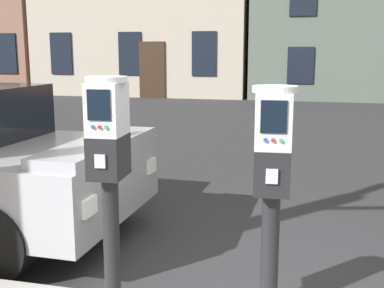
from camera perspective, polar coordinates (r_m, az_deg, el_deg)
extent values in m
cylinder|color=black|center=(2.78, -9.33, -13.48)|extent=(0.10, 0.10, 0.97)
cube|color=black|center=(2.60, -9.73, -1.40)|extent=(0.18, 0.25, 0.22)
cube|color=#A5A8AD|center=(2.48, -10.72, -2.01)|extent=(0.06, 0.02, 0.07)
cube|color=#B7BABF|center=(2.56, -9.91, 4.07)|extent=(0.18, 0.24, 0.27)
cube|color=black|center=(2.44, -10.89, 4.50)|extent=(0.12, 0.02, 0.15)
cylinder|color=blue|center=(2.47, -11.57, 1.97)|extent=(0.02, 0.01, 0.02)
cylinder|color=red|center=(2.45, -10.81, 1.95)|extent=(0.02, 0.01, 0.02)
cylinder|color=green|center=(2.44, -10.05, 1.93)|extent=(0.02, 0.01, 0.02)
cylinder|color=#B7BABF|center=(2.54, -10.02, 7.47)|extent=(0.23, 0.23, 0.03)
cylinder|color=black|center=(2.60, 8.99, -15.58)|extent=(0.10, 0.10, 0.95)
cube|color=black|center=(2.40, 9.40, -3.01)|extent=(0.18, 0.25, 0.22)
cube|color=#A5A8AD|center=(2.28, 9.34, -3.76)|extent=(0.06, 0.02, 0.07)
cube|color=#B7BABF|center=(2.35, 9.58, 2.76)|extent=(0.18, 0.24, 0.27)
cube|color=black|center=(2.23, 9.56, 3.16)|extent=(0.12, 0.02, 0.15)
cylinder|color=blue|center=(2.25, 8.58, 0.47)|extent=(0.02, 0.01, 0.02)
cylinder|color=red|center=(2.25, 9.47, 0.44)|extent=(0.02, 0.01, 0.02)
cylinder|color=green|center=(2.25, 10.37, 0.41)|extent=(0.02, 0.01, 0.02)
cylinder|color=#B7BABF|center=(2.34, 9.70, 6.38)|extent=(0.23, 0.23, 0.03)
cube|color=gray|center=(4.34, -10.77, -0.26)|extent=(0.48, 1.69, 0.10)
cube|color=white|center=(4.94, -4.80, -2.56)|extent=(0.04, 0.20, 0.14)
cube|color=white|center=(3.73, -11.96, -7.20)|extent=(0.04, 0.20, 0.14)
cylinder|color=black|center=(5.42, -11.54, -4.81)|extent=(0.65, 0.24, 0.64)
cube|color=black|center=(21.26, -20.91, 9.88)|extent=(0.89, 0.06, 1.60)
cube|color=black|center=(19.99, -15.08, 10.21)|extent=(0.90, 0.06, 1.60)
cube|color=black|center=(18.79, -7.29, 10.47)|extent=(0.90, 0.06, 1.60)
cube|color=black|center=(17.97, 1.41, 10.54)|extent=(0.90, 0.06, 1.60)
cube|color=black|center=(18.51, -4.69, 8.64)|extent=(1.00, 0.07, 2.10)
cube|color=black|center=(17.56, 12.59, 9.00)|extent=(0.90, 0.06, 1.27)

